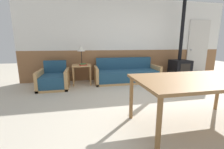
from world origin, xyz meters
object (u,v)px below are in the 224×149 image
Objects in this scene: armchair at (54,80)px; wood_stove at (180,65)px; dining_table at (199,83)px; table_lamp at (81,49)px; side_table at (82,68)px; couch at (127,75)px.

armchair is 4.06m from wood_stove.
armchair is at bearing 133.11° from dining_table.
dining_table is (1.62, -2.96, -0.39)m from table_lamp.
armchair is at bearing -153.33° from table_lamp.
table_lamp is (0.01, 0.10, 0.58)m from side_table.
dining_table is (2.40, -2.57, 0.46)m from armchair.
wood_stove is (4.05, 0.13, 0.30)m from armchair.
table_lamp reaches higher than dining_table.
side_table is at bearing 177.54° from couch.
couch reaches higher than armchair.
wood_stove is (3.26, -0.26, -0.55)m from table_lamp.
dining_table is at bearing -47.92° from armchair.
wood_stove is (1.85, -0.10, 0.29)m from couch.
armchair is 0.48× the size of dining_table.
couch is 2.21m from armchair.
side_table is at bearing 19.95° from armchair.
couch is 2.84m from dining_table.
couch is at bearing 176.82° from wood_stove.
side_table is (0.77, 0.30, 0.27)m from armchair.
side_table is 0.23× the size of wood_stove.
dining_table is at bearing -60.39° from side_table.
wood_stove reaches higher than table_lamp.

